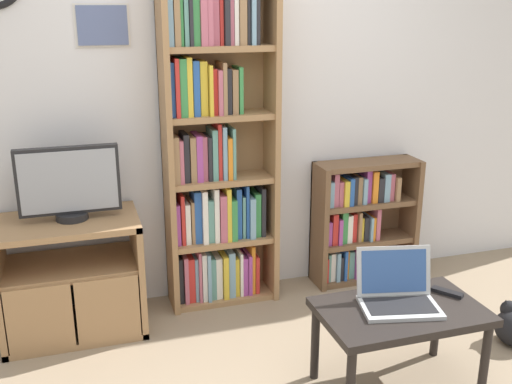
# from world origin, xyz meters

# --- Properties ---
(wall_back) EXTENTS (6.00, 0.09, 2.60)m
(wall_back) POSITION_xyz_m (-0.01, 1.68, 1.31)
(wall_back) COLOR silver
(wall_back) RESTS_ON ground_plane
(tv_stand) EXTENTS (0.80, 0.50, 0.70)m
(tv_stand) POSITION_xyz_m (-1.05, 1.36, 0.35)
(tv_stand) COLOR #9E754C
(tv_stand) RESTS_ON ground_plane
(television) EXTENTS (0.56, 0.18, 0.42)m
(television) POSITION_xyz_m (-1.01, 1.39, 0.91)
(television) COLOR black
(television) RESTS_ON tv_stand
(bookshelf_tall) EXTENTS (0.69, 0.27, 2.04)m
(bookshelf_tall) POSITION_xyz_m (-0.14, 1.52, 0.99)
(bookshelf_tall) COLOR #9E754C
(bookshelf_tall) RESTS_ON ground_plane
(bookshelf_short) EXTENTS (0.73, 0.25, 0.86)m
(bookshelf_short) POSITION_xyz_m (0.88, 1.53, 0.42)
(bookshelf_short) COLOR brown
(bookshelf_short) RESTS_ON ground_plane
(coffee_table) EXTENTS (0.80, 0.49, 0.45)m
(coffee_table) POSITION_xyz_m (0.49, 0.30, 0.40)
(coffee_table) COLOR black
(coffee_table) RESTS_ON ground_plane
(laptop) EXTENTS (0.43, 0.37, 0.27)m
(laptop) POSITION_xyz_m (0.49, 0.35, 0.52)
(laptop) COLOR #B7BABC
(laptop) RESTS_ON coffee_table
(remote_near_laptop) EXTENTS (0.13, 0.16, 0.02)m
(remote_near_laptop) POSITION_xyz_m (0.79, 0.36, 0.46)
(remote_near_laptop) COLOR black
(remote_near_laptop) RESTS_ON coffee_table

